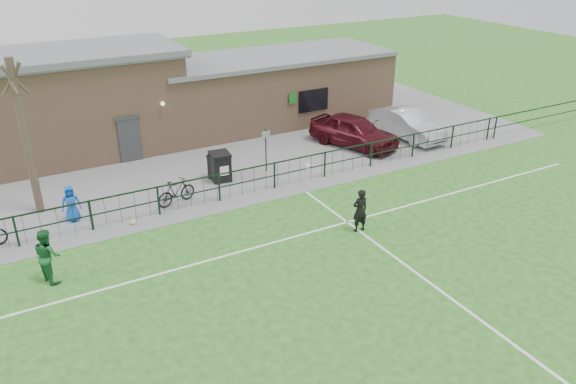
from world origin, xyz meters
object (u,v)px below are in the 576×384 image
wheelie_bin_right (220,167)px  car_maroon (354,131)px  bare_tree (26,139)px  outfield_player (48,255)px  bicycle_d (176,192)px  wheelie_bin_left (219,168)px  sign_post (266,150)px  spectator_child (71,204)px  ball_ground (133,222)px  car_silver (407,124)px

wheelie_bin_right → car_maroon: 7.56m
bare_tree → outfield_player: (-0.29, -5.17, -2.11)m
wheelie_bin_right → bicycle_d: bearing=-145.2°
wheelie_bin_left → sign_post: 2.25m
wheelie_bin_left → spectator_child: 6.42m
car_maroon → outfield_player: bearing=178.7°
bare_tree → wheelie_bin_right: size_ratio=5.07×
bicycle_d → wheelie_bin_right: bearing=-77.0°
car_maroon → ball_ground: 12.35m
wheelie_bin_right → car_maroon: size_ratio=0.25×
sign_post → car_maroon: 5.40m
wheelie_bin_left → car_silver: car_silver is taller
sign_post → outfield_player: sign_post is taller
bare_tree → bicycle_d: 5.80m
wheelie_bin_right → spectator_child: 6.39m
car_silver → sign_post: bearing=178.8°
bare_tree → car_silver: size_ratio=1.34×
car_maroon → outfield_player: 16.06m
wheelie_bin_left → ball_ground: size_ratio=4.85×
wheelie_bin_right → spectator_child: spectator_child is taller
car_maroon → bicycle_d: 10.19m
bare_tree → bicycle_d: bearing=-21.5°
bicycle_d → spectator_child: spectator_child is taller
wheelie_bin_left → sign_post: sign_post is taller
bicycle_d → sign_post: bearing=-90.5°
wheelie_bin_left → wheelie_bin_right: 0.16m
wheelie_bin_left → spectator_child: spectator_child is taller
wheelie_bin_right → ball_ground: wheelie_bin_right is taller
wheelie_bin_right → sign_post: (2.19, -0.08, 0.41)m
sign_post → car_silver: bearing=3.3°
bicycle_d → spectator_child: 3.92m
sign_post → spectator_child: bearing=-174.8°
sign_post → wheelie_bin_left: bearing=174.2°
car_silver → wheelie_bin_right: bearing=177.7°
wheelie_bin_right → wheelie_bin_left: bearing=94.0°
sign_post → car_maroon: sign_post is taller
wheelie_bin_right → ball_ground: bearing=-147.5°
sign_post → outfield_player: bearing=-155.4°
wheelie_bin_left → bare_tree: bearing=154.9°
car_silver → ball_ground: 15.39m
sign_post → ball_ground: bearing=-162.2°
sign_post → outfield_player: (-9.83, -4.51, -0.13)m
spectator_child → wheelie_bin_right: bearing=14.0°
sign_post → car_maroon: bearing=8.4°
spectator_child → outfield_player: size_ratio=0.80×
wheelie_bin_left → wheelie_bin_right: wheelie_bin_right is taller
bare_tree → spectator_child: size_ratio=4.20×
sign_post → spectator_child: 8.57m
car_silver → wheelie_bin_left: bearing=176.9°
car_silver → outfield_player: (-18.33, -5.00, 0.13)m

